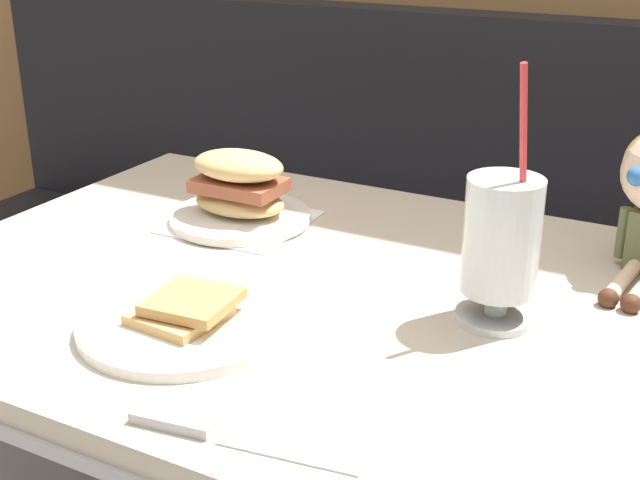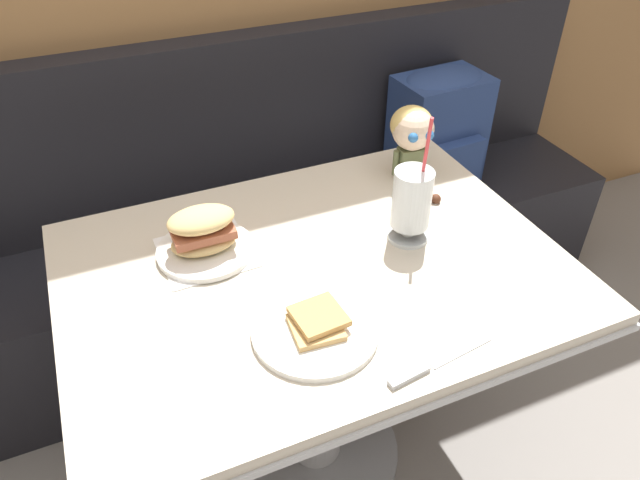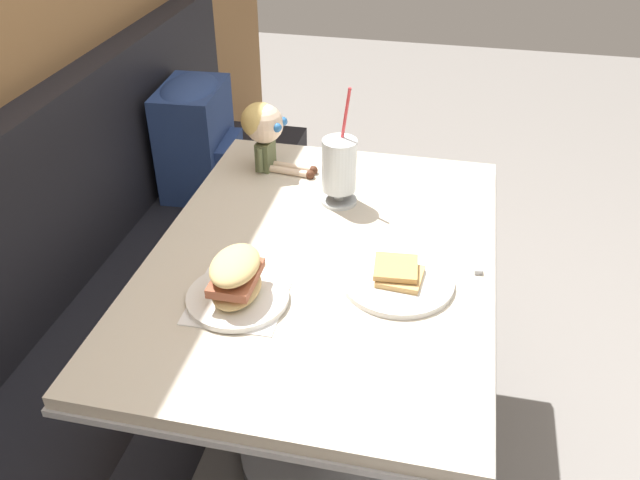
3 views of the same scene
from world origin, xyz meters
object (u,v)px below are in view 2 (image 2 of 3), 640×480
at_px(milkshake_glass, 412,202).
at_px(sandwich_plate, 204,237).
at_px(backpack, 439,126).
at_px(toast_plate, 316,328).
at_px(butter_knife, 424,369).
at_px(seated_doll, 413,133).

relative_size(milkshake_glass, sandwich_plate, 1.43).
xyz_separation_m(sandwich_plate, backpack, (0.93, 0.46, -0.13)).
xyz_separation_m(toast_plate, butter_knife, (0.14, -0.16, -0.01)).
xyz_separation_m(butter_knife, seated_doll, (0.32, 0.60, 0.12)).
bearing_deg(backpack, milkshake_glass, -128.74).
bearing_deg(milkshake_glass, sandwich_plate, 163.71).
relative_size(milkshake_glass, backpack, 0.78).
xyz_separation_m(milkshake_glass, seated_doll, (0.14, 0.24, 0.03)).
bearing_deg(backpack, toast_plate, -135.21).
bearing_deg(sandwich_plate, milkshake_glass, -16.29).
distance_m(seated_doll, backpack, 0.53).
xyz_separation_m(milkshake_glass, butter_knife, (-0.17, -0.36, -0.10)).
height_order(seated_doll, backpack, seated_doll).
distance_m(toast_plate, backpack, 1.12).
distance_m(milkshake_glass, butter_knife, 0.41).
height_order(toast_plate, sandwich_plate, sandwich_plate).
bearing_deg(butter_knife, toast_plate, 131.11).
distance_m(milkshake_glass, seated_doll, 0.28).
relative_size(toast_plate, butter_knife, 1.06).
bearing_deg(butter_knife, milkshake_glass, 64.14).
bearing_deg(butter_knife, backpack, 55.68).
height_order(milkshake_glass, butter_knife, milkshake_glass).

